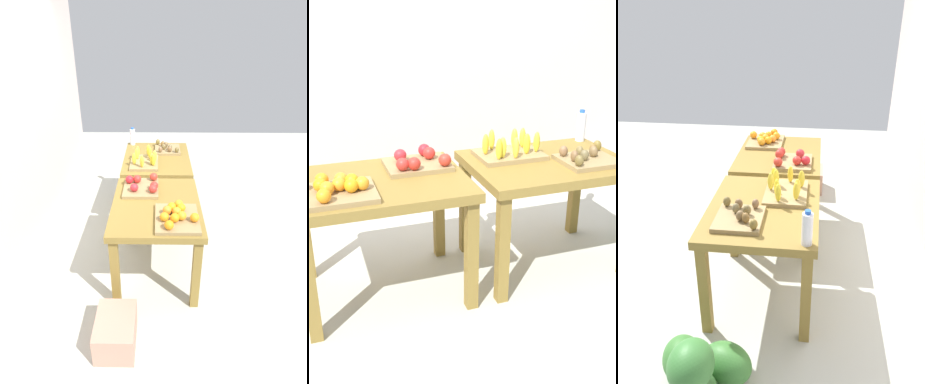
% 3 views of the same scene
% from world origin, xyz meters
% --- Properties ---
extents(ground_plane, '(8.00, 8.00, 0.00)m').
position_xyz_m(ground_plane, '(0.00, 0.00, 0.00)').
color(ground_plane, '#B1B4A8').
extents(back_wall, '(4.40, 0.12, 3.00)m').
position_xyz_m(back_wall, '(0.00, 1.35, 1.50)').
color(back_wall, beige).
rests_on(back_wall, ground_plane).
extents(display_table_left, '(1.04, 0.80, 0.77)m').
position_xyz_m(display_table_left, '(-0.56, 0.00, 0.66)').
color(display_table_left, olive).
rests_on(display_table_left, ground_plane).
extents(display_table_right, '(1.04, 0.80, 0.77)m').
position_xyz_m(display_table_right, '(0.56, 0.00, 0.66)').
color(display_table_right, olive).
rests_on(display_table_right, ground_plane).
extents(orange_bin, '(0.44, 0.37, 0.11)m').
position_xyz_m(orange_bin, '(-0.83, -0.17, 0.81)').
color(orange_bin, '#937B4F').
rests_on(orange_bin, display_table_left).
extents(apple_bin, '(0.41, 0.36, 0.11)m').
position_xyz_m(apple_bin, '(-0.29, 0.14, 0.81)').
color(apple_bin, '#937B4F').
rests_on(apple_bin, display_table_left).
extents(banana_crate, '(0.44, 0.32, 0.17)m').
position_xyz_m(banana_crate, '(0.35, 0.14, 0.82)').
color(banana_crate, '#937B4F').
rests_on(banana_crate, display_table_right).
extents(kiwi_bin, '(0.36, 0.32, 0.10)m').
position_xyz_m(kiwi_bin, '(0.77, -0.13, 0.80)').
color(kiwi_bin, '#937B4F').
rests_on(kiwi_bin, display_table_right).
extents(water_bottle, '(0.07, 0.07, 0.23)m').
position_xyz_m(water_bottle, '(1.01, 0.33, 0.88)').
color(water_bottle, silver).
rests_on(water_bottle, display_table_right).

